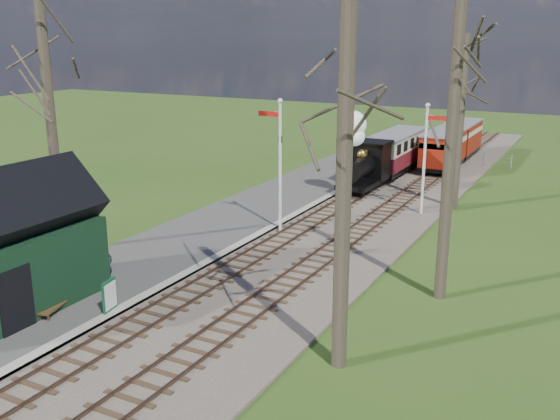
{
  "coord_description": "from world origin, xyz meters",
  "views": [
    {
      "loc": [
        12.42,
        -8.54,
        8.91
      ],
      "look_at": [
        0.15,
        14.38,
        1.6
      ],
      "focal_mm": 40.0,
      "sensor_mm": 36.0,
      "label": 1
    }
  ],
  "objects": [
    {
      "name": "locomotive",
      "position": [
        -0.01,
        24.82,
        2.19
      ],
      "size": [
        1.91,
        4.45,
        4.77
      ],
      "color": "black",
      "rests_on": "ground"
    },
    {
      "name": "semaphore_near",
      "position": [
        -0.77,
        16.0,
        3.62
      ],
      "size": [
        1.22,
        0.24,
        6.22
      ],
      "color": "silver",
      "rests_on": "ground"
    },
    {
      "name": "track_near",
      "position": [
        0.0,
        22.0,
        0.1
      ],
      "size": [
        1.6,
        60.0,
        0.15
      ],
      "color": "brown",
      "rests_on": "ground"
    },
    {
      "name": "station_shed",
      "position": [
        -4.3,
        4.0,
        2.27
      ],
      "size": [
        3.25,
        6.3,
        4.78
      ],
      "color": "black",
      "rests_on": "platform"
    },
    {
      "name": "coping_strip",
      "position": [
        -1.2,
        14.0,
        0.1
      ],
      "size": [
        0.4,
        44.0,
        0.21
      ],
      "primitive_type": "cube",
      "color": "#B2AD9E",
      "rests_on": "ground"
    },
    {
      "name": "semaphore_far",
      "position": [
        4.37,
        22.0,
        3.35
      ],
      "size": [
        1.22,
        0.24,
        5.72
      ],
      "color": "silver",
      "rests_on": "ground"
    },
    {
      "name": "distant_hills",
      "position": [
        1.4,
        64.38,
        -16.21
      ],
      "size": [
        114.4,
        48.0,
        22.02
      ],
      "color": "#385B23",
      "rests_on": "ground"
    },
    {
      "name": "sign_board",
      "position": [
        -1.34,
        5.4,
        0.74
      ],
      "size": [
        0.21,
        0.73,
        1.07
      ],
      "color": "#104B2D",
      "rests_on": "platform"
    },
    {
      "name": "person",
      "position": [
        -2.98,
        7.02,
        0.94
      ],
      "size": [
        0.36,
        0.54,
        1.49
      ],
      "primitive_type": "imported",
      "rotation": [
        0.0,
        0.0,
        1.58
      ],
      "color": "black",
      "rests_on": "platform"
    },
    {
      "name": "bench",
      "position": [
        -2.94,
        4.39,
        0.57
      ],
      "size": [
        0.77,
        1.44,
        0.79
      ],
      "color": "#4C321B",
      "rests_on": "platform"
    },
    {
      "name": "ballast_bed",
      "position": [
        1.3,
        22.0,
        0.05
      ],
      "size": [
        8.0,
        60.0,
        0.1
      ],
      "primitive_type": "cube",
      "color": "brown",
      "rests_on": "ground"
    },
    {
      "name": "platform",
      "position": [
        -3.5,
        14.0,
        0.1
      ],
      "size": [
        5.0,
        44.0,
        0.2
      ],
      "primitive_type": "cube",
      "color": "#474442",
      "rests_on": "ground"
    },
    {
      "name": "bare_trees",
      "position": [
        1.33,
        10.1,
        5.21
      ],
      "size": [
        15.51,
        22.39,
        12.0
      ],
      "color": "#382D23",
      "rests_on": "ground"
    },
    {
      "name": "coach",
      "position": [
        0.0,
        30.89,
        1.6
      ],
      "size": [
        2.22,
        7.62,
        2.34
      ],
      "color": "black",
      "rests_on": "ground"
    },
    {
      "name": "track_far",
      "position": [
        2.6,
        22.0,
        0.1
      ],
      "size": [
        1.6,
        60.0,
        0.15
      ],
      "color": "brown",
      "rests_on": "ground"
    },
    {
      "name": "fence_line",
      "position": [
        0.3,
        36.0,
        0.55
      ],
      "size": [
        12.6,
        0.08,
        1.0
      ],
      "color": "slate",
      "rests_on": "ground"
    },
    {
      "name": "red_carriage_a",
      "position": [
        2.6,
        32.99,
        1.52
      ],
      "size": [
        2.1,
        5.19,
        2.21
      ],
      "color": "black",
      "rests_on": "ground"
    },
    {
      "name": "red_carriage_b",
      "position": [
        2.6,
        38.49,
        1.52
      ],
      "size": [
        2.1,
        5.19,
        2.21
      ],
      "color": "black",
      "rests_on": "ground"
    }
  ]
}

